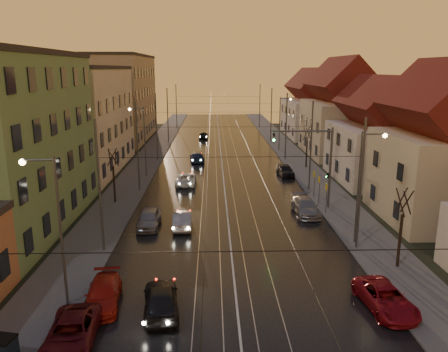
{
  "coord_description": "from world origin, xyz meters",
  "views": [
    {
      "loc": [
        -1.21,
        -18.64,
        12.04
      ],
      "look_at": [
        -0.24,
        17.77,
        3.07
      ],
      "focal_mm": 35.0,
      "sensor_mm": 36.0,
      "label": 1
    }
  ],
  "objects": [
    {
      "name": "ground",
      "position": [
        0.0,
        0.0,
        0.0
      ],
      "size": [
        160.0,
        160.0,
        0.0
      ],
      "primitive_type": "plane",
      "color": "black",
      "rests_on": "ground"
    },
    {
      "name": "road",
      "position": [
        0.0,
        40.0,
        0.02
      ],
      "size": [
        16.0,
        120.0,
        0.04
      ],
      "primitive_type": "cube",
      "color": "black",
      "rests_on": "ground"
    },
    {
      "name": "sidewalk_left",
      "position": [
        -10.0,
        40.0,
        0.07
      ],
      "size": [
        4.0,
        120.0,
        0.15
      ],
      "primitive_type": "cube",
      "color": "#4C4C4C",
      "rests_on": "ground"
    },
    {
      "name": "sidewalk_right",
      "position": [
        10.0,
        40.0,
        0.07
      ],
      "size": [
        4.0,
        120.0,
        0.15
      ],
      "primitive_type": "cube",
      "color": "#4C4C4C",
      "rests_on": "ground"
    },
    {
      "name": "tram_rail_0",
      "position": [
        -2.2,
        40.0,
        0.06
      ],
      "size": [
        0.06,
        120.0,
        0.03
      ],
      "primitive_type": "cube",
      "color": "gray",
      "rests_on": "road"
    },
    {
      "name": "tram_rail_1",
      "position": [
        -0.77,
        40.0,
        0.06
      ],
      "size": [
        0.06,
        120.0,
        0.03
      ],
      "primitive_type": "cube",
      "color": "gray",
      "rests_on": "road"
    },
    {
      "name": "tram_rail_2",
      "position": [
        0.77,
        40.0,
        0.06
      ],
      "size": [
        0.06,
        120.0,
        0.03
      ],
      "primitive_type": "cube",
      "color": "gray",
      "rests_on": "road"
    },
    {
      "name": "tram_rail_3",
      "position": [
        2.2,
        40.0,
        0.06
      ],
      "size": [
        0.06,
        120.0,
        0.03
      ],
      "primitive_type": "cube",
      "color": "gray",
      "rests_on": "road"
    },
    {
      "name": "apartment_left_2",
      "position": [
        -17.5,
        34.0,
        6.0
      ],
      "size": [
        10.0,
        20.0,
        12.0
      ],
      "primitive_type": "cube",
      "color": "#C7B599",
      "rests_on": "ground"
    },
    {
      "name": "apartment_left_3",
      "position": [
        -17.5,
        58.0,
        7.0
      ],
      "size": [
        10.0,
        24.0,
        14.0
      ],
      "primitive_type": "cube",
      "color": "#978461",
      "rests_on": "ground"
    },
    {
      "name": "house_right_1",
      "position": [
        17.0,
        15.0,
        5.45
      ],
      "size": [
        8.67,
        10.2,
        10.8
      ],
      "color": "beige",
      "rests_on": "ground"
    },
    {
      "name": "house_right_2",
      "position": [
        17.0,
        28.0,
        4.64
      ],
      "size": [
        9.18,
        12.24,
        9.2
      ],
      "color": "beige",
      "rests_on": "ground"
    },
    {
      "name": "house_right_3",
      "position": [
        17.0,
        43.0,
        5.8
      ],
      "size": [
        9.18,
        14.28,
        11.5
      ],
      "color": "beige",
      "rests_on": "ground"
    },
    {
      "name": "house_right_4",
      "position": [
        17.0,
        61.0,
        5.05
      ],
      "size": [
        9.18,
        16.32,
        10.0
      ],
      "color": "beige",
      "rests_on": "ground"
    },
    {
      "name": "catenary_pole_l_1",
      "position": [
        -8.6,
        9.0,
        4.5
      ],
      "size": [
        0.16,
        0.16,
        9.0
      ],
      "primitive_type": "cylinder",
      "color": "#595B60",
      "rests_on": "ground"
    },
    {
      "name": "catenary_pole_r_1",
      "position": [
        8.6,
        9.0,
        4.5
      ],
      "size": [
        0.16,
        0.16,
        9.0
      ],
      "primitive_type": "cylinder",
      "color": "#595B60",
      "rests_on": "ground"
    },
    {
      "name": "catenary_pole_l_2",
      "position": [
        -8.6,
        24.0,
        4.5
      ],
      "size": [
        0.16,
        0.16,
        9.0
      ],
      "primitive_type": "cylinder",
      "color": "#595B60",
      "rests_on": "ground"
    },
    {
      "name": "catenary_pole_r_2",
      "position": [
        8.6,
        24.0,
        4.5
      ],
      "size": [
        0.16,
        0.16,
        9.0
      ],
      "primitive_type": "cylinder",
      "color": "#595B60",
      "rests_on": "ground"
    },
    {
      "name": "catenary_pole_l_3",
      "position": [
        -8.6,
        39.0,
        4.5
      ],
      "size": [
        0.16,
        0.16,
        9.0
      ],
      "primitive_type": "cylinder",
      "color": "#595B60",
      "rests_on": "ground"
    },
    {
      "name": "catenary_pole_r_3",
      "position": [
        8.6,
        39.0,
        4.5
      ],
      "size": [
        0.16,
        0.16,
        9.0
      ],
      "primitive_type": "cylinder",
      "color": "#595B60",
      "rests_on": "ground"
    },
    {
      "name": "catenary_pole_l_4",
      "position": [
        -8.6,
        54.0,
        4.5
      ],
      "size": [
        0.16,
        0.16,
        9.0
      ],
      "primitive_type": "cylinder",
      "color": "#595B60",
      "rests_on": "ground"
    },
    {
      "name": "catenary_pole_r_4",
      "position": [
        8.6,
        54.0,
        4.5
      ],
      "size": [
        0.16,
        0.16,
        9.0
      ],
      "primitive_type": "cylinder",
      "color": "#595B60",
      "rests_on": "ground"
    },
    {
      "name": "catenary_pole_l_5",
      "position": [
        -8.6,
        72.0,
        4.5
      ],
      "size": [
        0.16,
        0.16,
        9.0
      ],
      "primitive_type": "cylinder",
      "color": "#595B60",
      "rests_on": "ground"
    },
    {
      "name": "catenary_pole_r_5",
      "position": [
        8.6,
        72.0,
        4.5
      ],
      "size": [
        0.16,
        0.16,
        9.0
      ],
      "primitive_type": "cylinder",
      "color": "#595B60",
      "rests_on": "ground"
    },
    {
      "name": "street_lamp_0",
      "position": [
        -9.1,
        2.0,
        4.89
      ],
      "size": [
        1.75,
        0.32,
        8.0
      ],
      "color": "#595B60",
      "rests_on": "ground"
    },
    {
      "name": "street_lamp_1",
      "position": [
        9.1,
        10.0,
        4.89
      ],
      "size": [
        1.75,
        0.32,
        8.0
      ],
      "color": "#595B60",
      "rests_on": "ground"
    },
    {
      "name": "street_lamp_2",
      "position": [
        -9.1,
        30.0,
        4.89
      ],
      "size": [
        1.75,
        0.32,
        8.0
      ],
      "color": "#595B60",
      "rests_on": "ground"
    },
    {
      "name": "street_lamp_3",
      "position": [
        9.1,
        46.0,
        4.89
      ],
      "size": [
        1.75,
        0.32,
        8.0
      ],
      "color": "#595B60",
      "rests_on": "ground"
    },
    {
      "name": "traffic_light_mast",
      "position": [
        7.99,
        18.0,
        4.6
      ],
      "size": [
        5.3,
        0.32,
        7.2
      ],
      "color": "#595B60",
      "rests_on": "ground"
    },
    {
      "name": "bare_tree_0",
      "position": [
        -10.2,
        20.0,
        2.49
      ],
      "size": [
        1.09,
        1.09,
        5.11
      ],
      "color": "black",
      "rests_on": "ground"
    },
    {
      "name": "bare_tree_1",
      "position": [
        10.2,
        6.0,
        2.49
      ],
      "size": [
        1.09,
        1.09,
        5.11
      ],
      "color": "black",
      "rests_on": "ground"
    },
    {
      "name": "bare_tree_2",
      "position": [
        10.4,
        34.0,
        2.49
      ],
      "size": [
        1.09,
        1.09,
        5.11
      ],
      "color": "black",
      "rests_on": "ground"
    },
    {
      "name": "driving_car_0",
      "position": [
        -3.87,
        1.37,
        0.73
      ],
      "size": [
        2.25,
        4.47,
        1.46
      ],
      "primitive_type": "imported",
      "rotation": [
        0.0,
        0.0,
        3.27
      ],
      "color": "black",
      "rests_on": "ground"
    },
    {
      "name": "driving_car_1",
      "position": [
        -3.6,
        13.51,
        0.66
      ],
      "size": [
        1.58,
        4.09,
        1.33
      ],
      "primitive_type": "imported",
      "rotation": [
        0.0,
        0.0,
        3.18
      ],
      "color": "#A1A1A6",
      "rests_on": "ground"
    },
    {
      "name": "driving_car_2",
      "position": [
        -4.06,
        26.5,
        0.63
      ],
      "size": [
        2.1,
        4.52,
        1.25
      ],
      "primitive_type": "imported",
      "rotation": [
        0.0,
        0.0,
        3.14
      ],
      "color": "silver",
      "rests_on": "ground"
    },
    {
      "name": "driving_car_3",
      "position": [
        -3.26,
        38.23,
        0.64
      ],
      "size": [
        2.21,
        4.56,
        1.28
      ],
      "primitive_type": "imported",
      "rotation": [
        0.0,
        0.0,
        3.24
      ],
      "color": "#18284A",
      "rests_on": "ground"
    },
    {
      "name": "driving_car_4",
      "position": [
        -2.8,
        57.65,
        0.65
      ],
      "size": [
        1.55,
        3.82,
        1.3
      ],
      "primitive_type": "imported",
      "rotation": [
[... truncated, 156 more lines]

